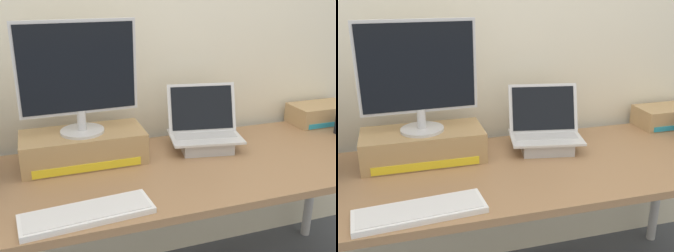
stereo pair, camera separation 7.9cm
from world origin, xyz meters
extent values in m
cube|color=silver|center=(0.00, 0.45, 1.30)|extent=(7.00, 0.10, 2.60)
cube|color=#99704C|center=(0.00, 0.00, 0.70)|extent=(2.06, 0.69, 0.03)
cylinder|color=#B2B2B7|center=(0.97, 0.29, 0.34)|extent=(0.05, 0.05, 0.69)
cube|color=#A88456|center=(-0.31, 0.18, 0.78)|extent=(0.50, 0.23, 0.13)
cube|color=yellow|center=(-0.31, 0.06, 0.74)|extent=(0.42, 0.00, 0.03)
cylinder|color=silver|center=(-0.31, 0.18, 0.85)|extent=(0.18, 0.18, 0.01)
cylinder|color=silver|center=(-0.31, 0.18, 0.90)|extent=(0.04, 0.04, 0.08)
cube|color=silver|center=(-0.31, 0.18, 1.11)|extent=(0.47, 0.03, 0.37)
cube|color=black|center=(-0.31, 0.16, 1.11)|extent=(0.44, 0.02, 0.34)
cube|color=#ADADB2|center=(0.22, 0.14, 0.74)|extent=(0.25, 0.24, 0.05)
cube|color=silver|center=(0.22, 0.14, 0.77)|extent=(0.35, 0.28, 0.01)
cube|color=#B7B7BC|center=(0.23, 0.16, 0.78)|extent=(0.29, 0.17, 0.00)
cube|color=silver|center=(0.24, 0.22, 0.89)|extent=(0.32, 0.13, 0.21)
cube|color=black|center=(0.24, 0.21, 0.89)|extent=(0.29, 0.12, 0.19)
cube|color=white|center=(-0.36, -0.26, 0.73)|extent=(0.43, 0.17, 0.02)
cube|color=silver|center=(-0.36, -0.26, 0.74)|extent=(0.40, 0.15, 0.00)
cube|color=tan|center=(0.95, 0.27, 0.77)|extent=(0.32, 0.18, 0.10)
camera|label=1|loc=(-0.48, -1.38, 1.42)|focal=42.73mm
camera|label=2|loc=(-0.40, -1.41, 1.42)|focal=42.73mm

